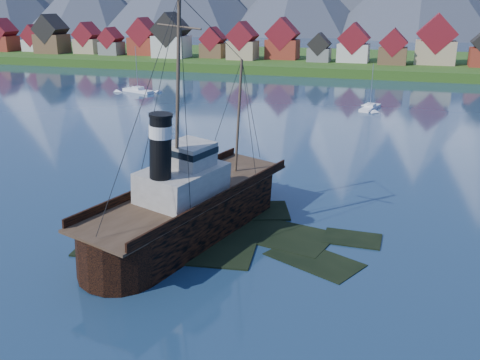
% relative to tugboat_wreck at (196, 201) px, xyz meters
% --- Properties ---
extents(ground, '(1400.00, 1400.00, 0.00)m').
position_rel_tugboat_wreck_xyz_m(ground, '(1.79, -2.51, -3.25)').
color(ground, '#1B324C').
rests_on(ground, ground).
extents(shoal, '(31.71, 21.24, 1.14)m').
position_rel_tugboat_wreck_xyz_m(shoal, '(3.57, -0.36, -3.60)').
color(shoal, black).
rests_on(shoal, ground).
extents(shore_bank, '(600.00, 80.00, 3.20)m').
position_rel_tugboat_wreck_xyz_m(shore_bank, '(1.79, 167.49, -3.25)').
color(shore_bank, '#254313').
rests_on(shore_bank, ground).
extents(seawall, '(600.00, 2.50, 2.00)m').
position_rel_tugboat_wreck_xyz_m(seawall, '(1.79, 129.49, -3.25)').
color(seawall, '#3F3D38').
rests_on(seawall, ground).
extents(town, '(250.96, 16.69, 17.30)m').
position_rel_tugboat_wreck_xyz_m(town, '(-31.33, 149.68, 5.74)').
color(town, maroon).
rests_on(town, ground).
extents(tugboat_wreck, '(7.60, 32.76, 25.96)m').
position_rel_tugboat_wreck_xyz_m(tugboat_wreck, '(0.00, 0.00, 0.00)').
color(tugboat_wreck, black).
rests_on(tugboat_wreck, ground).
extents(sailboat_c, '(10.34, 5.88, 13.01)m').
position_rel_tugboat_wreck_xyz_m(sailboat_c, '(-51.03, 82.07, -2.96)').
color(sailboat_c, white).
rests_on(sailboat_c, ground).
extents(sailboat_e, '(4.41, 9.74, 10.96)m').
position_rel_tugboat_wreck_xyz_m(sailboat_e, '(12.44, 76.68, -3.01)').
color(sailboat_e, white).
rests_on(sailboat_e, ground).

